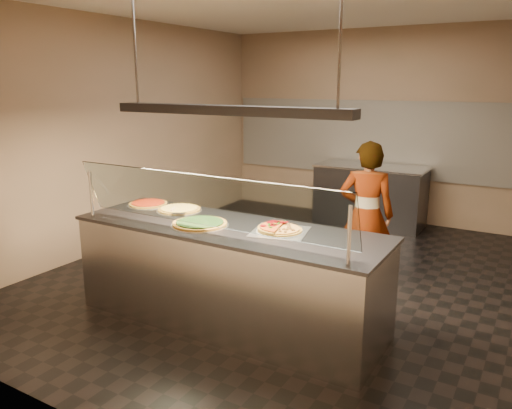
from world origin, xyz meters
The scene contains 19 objects.
ground centered at (0.00, 0.00, -0.01)m, with size 5.00×6.00×0.02m, color black.
wall_back centered at (0.00, 3.01, 1.50)m, with size 5.00×0.02×3.00m, color #9E7F66.
wall_front centered at (0.00, -3.01, 1.50)m, with size 5.00×0.02×3.00m, color #9E7F66.
wall_left centered at (-2.51, 0.00, 1.50)m, with size 0.02×6.00×3.00m, color #9E7F66.
tile_band centered at (0.00, 2.98, 1.30)m, with size 4.90×0.02×1.20m, color silver.
serving_counter centered at (0.06, -1.32, 0.47)m, with size 2.89×0.94×0.93m.
sneeze_guard centered at (0.06, -1.66, 1.23)m, with size 2.65×0.18×0.54m.
perforated_tray centered at (0.55, -1.24, 0.94)m, with size 0.55×0.55×0.01m.
half_pizza_pepperoni centered at (0.45, -1.24, 0.96)m, with size 0.27×0.41×0.05m.
half_pizza_sausage centered at (0.64, -1.24, 0.96)m, with size 0.27×0.41×0.04m.
pizza_spinach centered at (-0.17, -1.42, 0.95)m, with size 0.52×0.52×0.03m.
pizza_cheese centered at (-0.66, -1.10, 0.94)m, with size 0.45×0.45×0.03m.
pizza_tomato centered at (-1.09, -1.08, 0.94)m, with size 0.42×0.42×0.03m.
pizza_spatula centered at (-0.62, -1.21, 0.96)m, with size 0.25×0.21×0.02m.
prep_table centered at (0.13, 2.55, 0.47)m, with size 1.67×0.74×0.93m.
worker centered at (0.85, 0.17, 0.80)m, with size 0.58×0.38×1.59m, color #2A242F.
heat_lamp_housing centered at (0.06, -1.32, 1.95)m, with size 2.30×0.18×0.08m, color #38383D.
lamp_rod_left centered at (-0.94, -1.32, 2.50)m, with size 0.02×0.02×1.01m, color #B7B7BC.
lamp_rod_right centered at (1.06, -1.32, 2.50)m, with size 0.02×0.02×1.01m, color #B7B7BC.
Camera 1 is at (2.46, -4.88, 2.18)m, focal length 35.00 mm.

